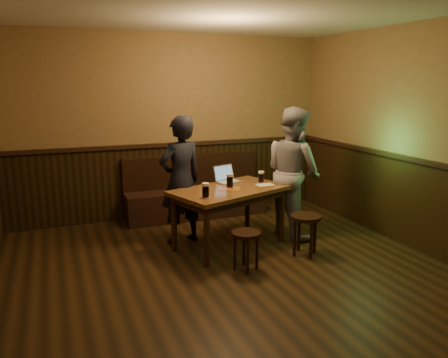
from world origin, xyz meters
TOP-DOWN VIEW (x-y plane):
  - room at (0.00, 0.22)m, footprint 5.04×6.04m
  - bench at (0.31, 2.75)m, footprint 2.20×0.50m
  - pub_table at (0.31, 1.35)m, footprint 1.62×1.24m
  - stool_left at (0.20, 0.60)m, footprint 0.41×0.41m
  - stool_right at (1.06, 0.74)m, footprint 0.37×0.37m
  - pint_left at (-0.11, 1.05)m, footprint 0.11×0.11m
  - pint_mid at (0.33, 1.40)m, footprint 0.12×0.12m
  - pint_right at (0.82, 1.49)m, footprint 0.10×0.10m
  - laptop at (0.41, 1.70)m, footprint 0.37×0.33m
  - menu at (0.81, 1.36)m, footprint 0.22×0.15m
  - person_suit at (-0.22, 1.72)m, footprint 0.70×0.55m
  - person_grey at (1.29, 1.46)m, footprint 0.77×0.94m

SIDE VIEW (x-z plane):
  - bench at x=0.31m, z-range -0.16..0.79m
  - stool_left at x=0.20m, z-range 0.13..0.58m
  - stool_right at x=1.06m, z-range 0.15..0.65m
  - pub_table at x=0.31m, z-range 0.28..1.05m
  - menu at x=0.81m, z-range 0.77..0.77m
  - laptop at x=0.41m, z-range 0.71..0.93m
  - person_suit at x=-0.22m, z-range 0.00..1.67m
  - pint_right at x=0.82m, z-range 0.77..0.92m
  - pint_left at x=-0.11m, z-range 0.77..0.94m
  - pint_mid at x=0.33m, z-range 0.77..0.94m
  - person_grey at x=1.29m, z-range 0.00..1.76m
  - room at x=0.00m, z-range -0.22..2.62m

